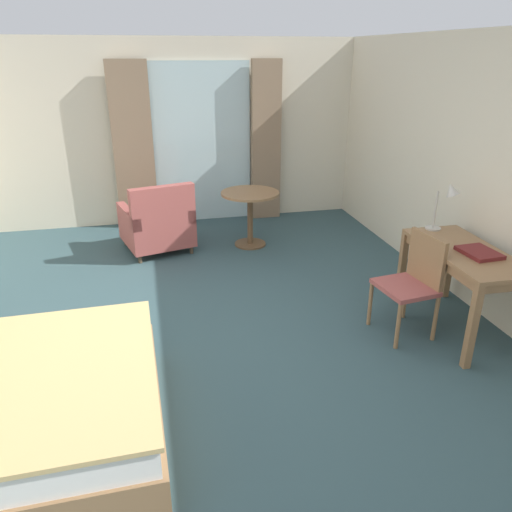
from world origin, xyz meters
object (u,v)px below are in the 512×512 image
Objects in this scene: armchair_by_window at (158,225)px; writing_desk at (465,260)px; desk_lamp at (447,197)px; closed_book at (479,253)px; round_cafe_table at (250,206)px; desk_chair at (413,279)px.

writing_desk is at bearing -44.52° from armchair_by_window.
desk_lamp is 3.36m from armchair_by_window.
writing_desk is at bearing 104.58° from closed_book.
armchair_by_window is 1.17m from round_cafe_table.
writing_desk reaches higher than round_cafe_table.
desk_chair is 3.21m from armchair_by_window.
armchair_by_window is (-2.60, 2.00, -0.73)m from desk_lamp.
desk_lamp reaches higher than writing_desk.
desk_lamp is 0.67m from closed_book.
writing_desk is 3.55m from armchair_by_window.
desk_chair is 2.75× the size of closed_book.
desk_lamp is at bearing -53.40° from round_cafe_table.
closed_book reaches higher than round_cafe_table.
closed_book is at bearing -61.03° from round_cafe_table.
armchair_by_window is (-2.08, 2.44, -0.16)m from desk_chair.
armchair_by_window reaches higher than writing_desk.
writing_desk is at bearing -60.56° from round_cafe_table.
desk_lamp is 2.48m from round_cafe_table.
writing_desk is 0.17m from closed_book.
desk_chair is 0.89m from desk_lamp.
closed_book is 2.91m from round_cafe_table.
desk_lamp is 0.67× the size of round_cafe_table.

